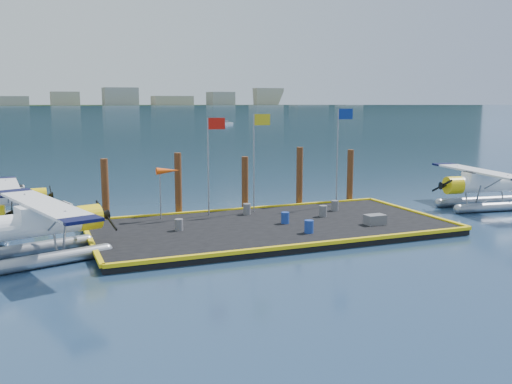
{
  "coord_description": "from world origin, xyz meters",
  "views": [
    {
      "loc": [
        -12.66,
        -29.4,
        7.43
      ],
      "look_at": [
        -0.08,
        2.0,
        1.99
      ],
      "focal_mm": 40.0,
      "sensor_mm": 36.0,
      "label": 1
    }
  ],
  "objects_px": {
    "drum_3": "(309,227)",
    "drum_5": "(247,209)",
    "crate": "(375,220)",
    "drum_0": "(179,225)",
    "flagpole_yellow": "(257,148)",
    "piling_3": "(299,178)",
    "piling_2": "(245,185)",
    "drum_4": "(335,206)",
    "flagpole_blue": "(340,142)",
    "piling_0": "(105,192)",
    "seaplane_c": "(2,201)",
    "seaplane_d": "(485,187)",
    "piling_4": "(350,178)",
    "drum_1": "(285,218)",
    "windsock": "(168,172)",
    "drum_2": "(323,211)",
    "piling_1": "(178,186)",
    "flagpole_red": "(211,151)",
    "seaplane_a": "(35,228)"
  },
  "relations": [
    {
      "from": "drum_3",
      "to": "windsock",
      "type": "height_order",
      "value": "windsock"
    },
    {
      "from": "drum_0",
      "to": "piling_2",
      "type": "distance_m",
      "value": 7.67
    },
    {
      "from": "piling_3",
      "to": "piling_2",
      "type": "bearing_deg",
      "value": 180.0
    },
    {
      "from": "drum_4",
      "to": "flagpole_blue",
      "type": "height_order",
      "value": "flagpole_blue"
    },
    {
      "from": "piling_0",
      "to": "crate",
      "type": "bearing_deg",
      "value": -28.49
    },
    {
      "from": "crate",
      "to": "piling_4",
      "type": "relative_size",
      "value": 0.29
    },
    {
      "from": "drum_0",
      "to": "piling_3",
      "type": "bearing_deg",
      "value": 26.91
    },
    {
      "from": "seaplane_a",
      "to": "flagpole_blue",
      "type": "relative_size",
      "value": 1.57
    },
    {
      "from": "drum_5",
      "to": "piling_1",
      "type": "height_order",
      "value": "piling_1"
    },
    {
      "from": "drum_2",
      "to": "windsock",
      "type": "bearing_deg",
      "value": 161.75
    },
    {
      "from": "drum_0",
      "to": "crate",
      "type": "bearing_deg",
      "value": -13.99
    },
    {
      "from": "drum_5",
      "to": "flagpole_blue",
      "type": "xyz_separation_m",
      "value": [
        6.9,
        0.59,
        3.95
      ]
    },
    {
      "from": "seaplane_d",
      "to": "piling_2",
      "type": "relative_size",
      "value": 2.64
    },
    {
      "from": "drum_0",
      "to": "drum_3",
      "type": "relative_size",
      "value": 0.91
    },
    {
      "from": "drum_5",
      "to": "flagpole_yellow",
      "type": "bearing_deg",
      "value": 33.09
    },
    {
      "from": "flagpole_red",
      "to": "windsock",
      "type": "relative_size",
      "value": 1.92
    },
    {
      "from": "drum_3",
      "to": "crate",
      "type": "height_order",
      "value": "drum_3"
    },
    {
      "from": "crate",
      "to": "flagpole_yellow",
      "type": "xyz_separation_m",
      "value": [
        -4.88,
        6.04,
        3.83
      ]
    },
    {
      "from": "piling_3",
      "to": "drum_5",
      "type": "bearing_deg",
      "value": -155.04
    },
    {
      "from": "drum_2",
      "to": "flagpole_blue",
      "type": "xyz_separation_m",
      "value": [
        2.8,
        2.94,
        3.94
      ]
    },
    {
      "from": "drum_3",
      "to": "drum_5",
      "type": "height_order",
      "value": "drum_3"
    },
    {
      "from": "seaplane_c",
      "to": "crate",
      "type": "distance_m",
      "value": 22.6
    },
    {
      "from": "drum_4",
      "to": "piling_0",
      "type": "bearing_deg",
      "value": 167.33
    },
    {
      "from": "flagpole_yellow",
      "to": "drum_5",
      "type": "bearing_deg",
      "value": -146.91
    },
    {
      "from": "drum_2",
      "to": "piling_3",
      "type": "height_order",
      "value": "piling_3"
    },
    {
      "from": "seaplane_a",
      "to": "flagpole_red",
      "type": "xyz_separation_m",
      "value": [
        10.27,
        5.46,
        2.81
      ]
    },
    {
      "from": "drum_3",
      "to": "windsock",
      "type": "distance_m",
      "value": 9.28
    },
    {
      "from": "seaplane_c",
      "to": "piling_3",
      "type": "relative_size",
      "value": 1.99
    },
    {
      "from": "flagpole_yellow",
      "to": "piling_0",
      "type": "relative_size",
      "value": 1.55
    },
    {
      "from": "drum_5",
      "to": "piling_4",
      "type": "xyz_separation_m",
      "value": [
        8.7,
        2.19,
        1.26
      ]
    },
    {
      "from": "drum_0",
      "to": "crate",
      "type": "relative_size",
      "value": 0.56
    },
    {
      "from": "drum_2",
      "to": "drum_4",
      "type": "bearing_deg",
      "value": 40.84
    },
    {
      "from": "piling_0",
      "to": "drum_2",
      "type": "bearing_deg",
      "value": -20.12
    },
    {
      "from": "drum_4",
      "to": "piling_3",
      "type": "height_order",
      "value": "piling_3"
    },
    {
      "from": "drum_0",
      "to": "piling_0",
      "type": "xyz_separation_m",
      "value": [
        -3.26,
        4.95,
        1.28
      ]
    },
    {
      "from": "drum_3",
      "to": "crate",
      "type": "xyz_separation_m",
      "value": [
        4.49,
        0.48,
        -0.06
      ]
    },
    {
      "from": "flagpole_yellow",
      "to": "piling_1",
      "type": "height_order",
      "value": "flagpole_yellow"
    },
    {
      "from": "drum_5",
      "to": "flagpole_yellow",
      "type": "xyz_separation_m",
      "value": [
        0.9,
        0.59,
        3.77
      ]
    },
    {
      "from": "piling_3",
      "to": "piling_4",
      "type": "xyz_separation_m",
      "value": [
        4.0,
        0.0,
        -0.15
      ]
    },
    {
      "from": "windsock",
      "to": "piling_1",
      "type": "relative_size",
      "value": 0.74
    },
    {
      "from": "seaplane_c",
      "to": "piling_2",
      "type": "relative_size",
      "value": 2.26
    },
    {
      "from": "drum_2",
      "to": "windsock",
      "type": "relative_size",
      "value": 0.22
    },
    {
      "from": "drum_0",
      "to": "drum_1",
      "type": "bearing_deg",
      "value": -4.91
    },
    {
      "from": "drum_3",
      "to": "drum_5",
      "type": "xyz_separation_m",
      "value": [
        -1.29,
        5.94,
        -0.01
      ]
    },
    {
      "from": "crate",
      "to": "piling_2",
      "type": "bearing_deg",
      "value": 123.62
    },
    {
      "from": "seaplane_c",
      "to": "crate",
      "type": "relative_size",
      "value": 7.52
    },
    {
      "from": "flagpole_blue",
      "to": "windsock",
      "type": "relative_size",
      "value": 2.08
    },
    {
      "from": "drum_5",
      "to": "piling_0",
      "type": "relative_size",
      "value": 0.17
    },
    {
      "from": "drum_0",
      "to": "flagpole_yellow",
      "type": "relative_size",
      "value": 0.1
    },
    {
      "from": "drum_2",
      "to": "piling_4",
      "type": "distance_m",
      "value": 6.59
    }
  ]
}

